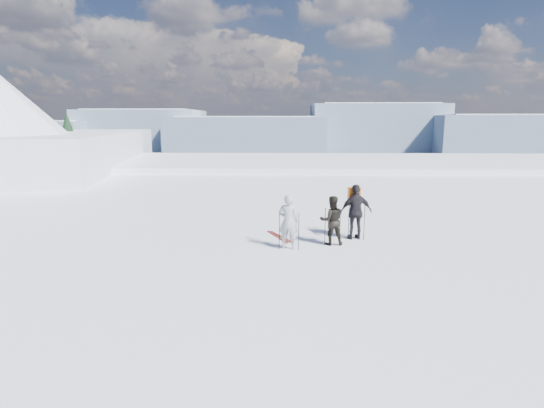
{
  "coord_description": "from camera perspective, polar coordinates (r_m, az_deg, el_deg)",
  "views": [
    {
      "loc": [
        -1.57,
        -10.02,
        4.01
      ],
      "look_at": [
        -1.92,
        3.0,
        1.47
      ],
      "focal_mm": 28.0,
      "sensor_mm": 36.0,
      "label": 1
    }
  ],
  "objects": [
    {
      "name": "lake_basin",
      "position": [
        41.41,
        3.68,
        -3.67
      ],
      "size": [
        820.0,
        820.0,
        71.62
      ],
      "color": "white",
      "rests_on": "ground"
    },
    {
      "name": "near_ridge",
      "position": [
        47.26,
        -30.46,
        0.4
      ],
      "size": [
        31.37,
        35.68,
        25.62
      ],
      "color": "white",
      "rests_on": "ground"
    },
    {
      "name": "ski_poles",
      "position": [
        14.08,
        7.49,
        -3.01
      ],
      "size": [
        2.92,
        1.31,
        1.28
      ],
      "color": "black",
      "rests_on": "ground"
    },
    {
      "name": "far_mountain_range",
      "position": [
        465.98,
        5.47,
        9.63
      ],
      "size": [
        770.0,
        110.0,
        53.0
      ],
      "color": "slate",
      "rests_on": "ground"
    },
    {
      "name": "backpack",
      "position": [
        14.86,
        11.09,
        3.9
      ],
      "size": [
        0.44,
        0.29,
        0.61
      ],
      "primitive_type": "cube",
      "rotation": [
        0.0,
        0.0,
        3.3
      ],
      "color": "orange",
      "rests_on": "skier_pack"
    },
    {
      "name": "skis_loose",
      "position": [
        14.97,
        1.01,
        -4.42
      ],
      "size": [
        0.97,
        1.58,
        0.03
      ],
      "color": "black",
      "rests_on": "ground"
    },
    {
      "name": "skier_pack",
      "position": [
        14.84,
        11.22,
        -1.05
      ],
      "size": [
        1.18,
        0.64,
        1.91
      ],
      "primitive_type": "imported",
      "rotation": [
        0.0,
        0.0,
        3.3
      ],
      "color": "black",
      "rests_on": "ground"
    },
    {
      "name": "skier_grey",
      "position": [
        13.44,
        2.2,
        -2.39
      ],
      "size": [
        0.72,
        0.56,
        1.77
      ],
      "primitive_type": "imported",
      "rotation": [
        0.0,
        0.0,
        2.92
      ],
      "color": "#9CA2AA",
      "rests_on": "ground"
    },
    {
      "name": "skier_dark",
      "position": [
        14.05,
        8.02,
        -2.2
      ],
      "size": [
        0.85,
        0.7,
        1.63
      ],
      "primitive_type": "imported",
      "rotation": [
        0.0,
        0.0,
        3.24
      ],
      "color": "black",
      "rests_on": "ground"
    }
  ]
}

